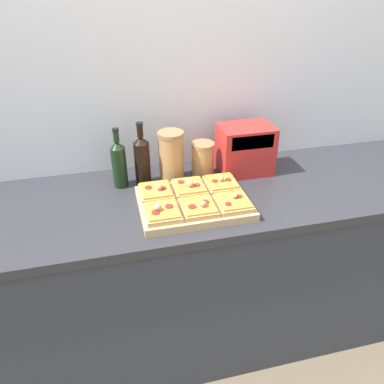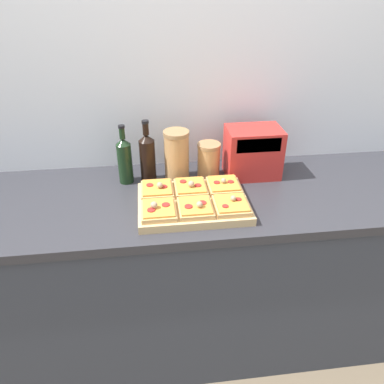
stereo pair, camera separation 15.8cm
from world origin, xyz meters
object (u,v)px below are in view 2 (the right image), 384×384
Objects in this scene: toaster_oven at (253,152)px; grain_jar_short at (209,160)px; wine_bottle at (148,157)px; olive_oil_bottle at (125,160)px; cutting_board at (193,203)px; grain_jar_tall at (177,156)px.

grain_jar_short is at bearing 179.77° from toaster_oven.
grain_jar_short is 0.62× the size of toaster_oven.
grain_jar_short is at bearing 0.00° from wine_bottle.
cutting_board is at bearing -41.89° from olive_oil_bottle.
toaster_oven is at bearing -0.13° from grain_jar_tall.
grain_jar_tall is at bearing 179.87° from toaster_oven.
cutting_board is 1.63× the size of olive_oil_bottle.
toaster_oven is (0.60, -0.00, 0.00)m from olive_oil_bottle.
wine_bottle is at bearing 125.14° from cutting_board.
wine_bottle reaches higher than toaster_oven.
wine_bottle is 0.50m from toaster_oven.
wine_bottle is 0.13m from grain_jar_tall.
cutting_board is 0.33m from wine_bottle.
wine_bottle reaches higher than cutting_board.
olive_oil_bottle reaches higher than toaster_oven.
cutting_board is 0.28m from grain_jar_short.
wine_bottle is 1.07× the size of toaster_oven.
cutting_board is 1.65× the size of toaster_oven.
olive_oil_bottle is 1.62× the size of grain_jar_short.
grain_jar_short is (0.28, 0.00, -0.04)m from wine_bottle.
grain_jar_short is at bearing 0.00° from grain_jar_tall.
grain_jar_short is (0.15, 0.00, -0.03)m from grain_jar_tall.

